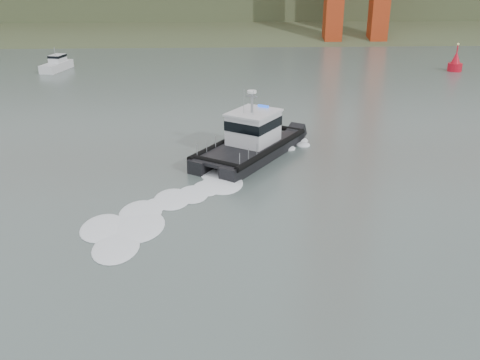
# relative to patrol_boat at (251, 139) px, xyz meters

# --- Properties ---
(ground) EXTENTS (400.00, 400.00, 0.00)m
(ground) POSITION_rel_patrol_boat_xyz_m (-0.17, -17.26, -1.29)
(ground) COLOR #56665F
(ground) RESTS_ON ground
(patrol_boat) EXTENTS (9.14, 10.99, 5.16)m
(patrol_boat) POSITION_rel_patrol_boat_xyz_m (0.00, 0.00, 0.00)
(patrol_boat) COLOR black
(patrol_boat) RESTS_ON ground
(motorboat) EXTENTS (3.24, 6.04, 3.16)m
(motorboat) POSITION_rel_patrol_boat_xyz_m (-23.84, 34.80, -0.50)
(motorboat) COLOR silver
(motorboat) RESTS_ON ground
(nav_buoy) EXTENTS (1.86, 1.86, 3.87)m
(nav_buoy) POSITION_rel_patrol_boat_xyz_m (29.11, 32.00, -0.28)
(nav_buoy) COLOR red
(nav_buoy) RESTS_ON ground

